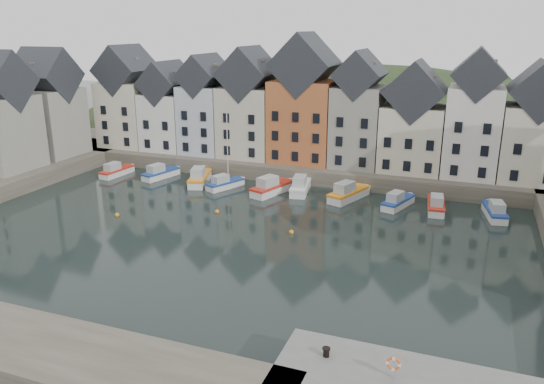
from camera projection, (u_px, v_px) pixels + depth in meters
The scene contains 18 objects.
ground at pixel (218, 243), 52.16m from camera, with size 260.00×260.00×0.00m, color black.
far_quay at pixel (307, 163), 78.65m from camera, with size 90.00×16.00×2.00m, color #4C473A.
hillside at pixel (343, 224), 107.53m from camera, with size 153.60×70.40×64.00m.
far_terrace at pixel (326, 113), 73.43m from camera, with size 72.37×8.16×17.78m.
left_terrace at pixel (26, 113), 73.67m from camera, with size 7.65×17.00×15.69m.
mooring_buoys at pixel (206, 219), 58.22m from camera, with size 20.50×5.50×0.50m.
boat_a at pixel (116, 171), 75.66m from camera, with size 2.29×5.85×2.19m.
boat_b at pixel (160, 173), 74.44m from camera, with size 3.25×6.21×2.28m.
boat_c at pixel (200, 178), 71.78m from camera, with size 4.06×7.20×2.64m.
boat_d at pixel (224, 183), 69.65m from camera, with size 3.78×5.71×10.50m.
boat_e at pixel (272, 188), 67.43m from camera, with size 4.16×7.19×2.64m.
boat_f at pixel (300, 186), 68.06m from camera, with size 3.16×6.90×2.55m.
boat_g at pixel (348, 194), 65.11m from camera, with size 4.27×7.10×2.61m.
boat_h at pixel (398, 202), 62.38m from camera, with size 3.46×6.03×2.21m.
boat_i at pixel (436, 205), 61.12m from camera, with size 2.39×6.07×2.28m.
boat_j at pixel (495, 212), 59.02m from camera, with size 2.82×6.05×2.24m.
mooring_bollard at pixel (326, 352), 30.84m from camera, with size 0.48×0.48×0.56m.
life_ring_post at pixel (394, 364), 28.79m from camera, with size 0.80×0.17×1.30m.
Camera 1 is at (22.04, -43.27, 20.41)m, focal length 35.00 mm.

